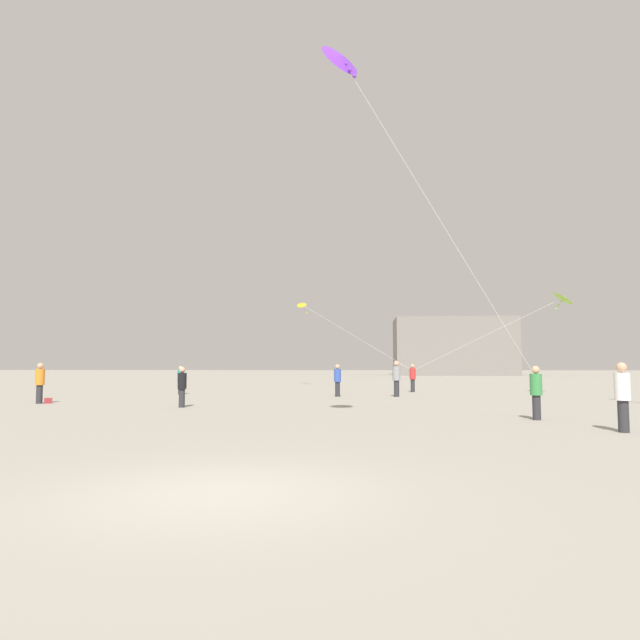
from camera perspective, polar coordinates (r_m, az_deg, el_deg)
The scene contains 14 objects.
ground_plane at distance 7.94m, azimuth -10.11°, elevation -16.78°, with size 300.00×300.00×0.00m, color #9E9689.
person_in_orange at distance 27.37m, azimuth -26.42°, elevation -5.55°, with size 0.38×0.38×1.75m.
person_in_red at distance 35.09m, azimuth 9.33°, elevation -5.66°, with size 0.37×0.37×1.70m.
person_in_green at distance 18.63m, azimuth 20.97°, elevation -6.63°, with size 0.36×0.36×1.65m.
person_in_black at distance 23.06m, azimuth -13.74°, elevation -6.40°, with size 0.35×0.35×1.59m.
person_in_white at distance 16.16m, azimuth 28.21°, elevation -6.58°, with size 0.38×0.38×1.75m.
person_in_grey at distance 29.92m, azimuth 7.72°, elevation -5.73°, with size 0.41×0.41×1.86m.
person_in_blue at distance 29.86m, azimuth 1.78°, elevation -5.96°, with size 0.37×0.37×1.69m.
person_in_teal at distance 32.92m, azimuth -13.90°, elevation -5.78°, with size 0.35×0.35×1.59m.
kite_violet_diamond at distance 16.24m, azimuth 2.34°, elevation 24.64°, with size 6.53×4.25×8.88m.
kite_amber_diamond at distance 44.40m, azimuth -1.59°, elevation 1.39°, with size 8.09×9.76×5.35m.
kite_lime_diamond at distance 34.29m, azimuth 23.29°, elevation 2.04°, with size 8.72×3.55×4.49m.
building_left_hall at distance 88.64m, azimuth 13.26°, elevation -2.66°, with size 17.75×10.57×8.62m.
handbag_beside_flyer at distance 27.32m, azimuth -25.73°, elevation -7.34°, with size 0.32×0.14×0.24m, color maroon.
Camera 1 is at (1.78, -7.55, 1.70)m, focal length 31.72 mm.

